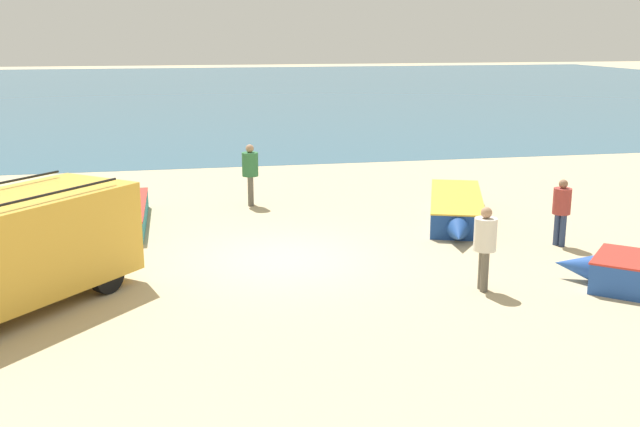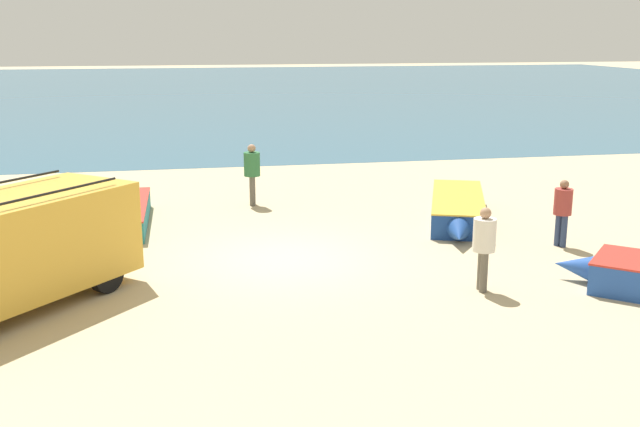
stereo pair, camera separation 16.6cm
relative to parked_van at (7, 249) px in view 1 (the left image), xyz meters
The scene contains 8 objects.
ground_plane 5.92m from the parked_van, 20.85° to the left, with size 200.00×200.00×0.00m, color tan.
sea_water 54.35m from the parked_van, 84.27° to the left, with size 120.00×80.00×0.01m, color #33607A.
parked_van is the anchor object (origin of this frame).
fishing_rowboat_0 6.43m from the parked_van, 75.09° to the left, with size 1.40×5.08×0.57m.
fishing_rowboat_1 11.54m from the parked_van, 23.59° to the left, with size 2.83×5.42×0.66m.
fisherman_0 9.03m from the parked_van, ahead, with size 0.45×0.45×1.70m.
fisherman_2 12.23m from the parked_van, ahead, with size 0.43×0.43×1.62m.
fisherman_3 9.28m from the parked_van, 55.15° to the left, with size 0.48×0.48×1.82m.
Camera 1 is at (-2.44, -16.04, 5.03)m, focal length 42.00 mm.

